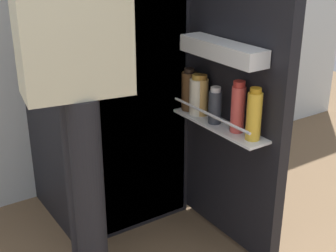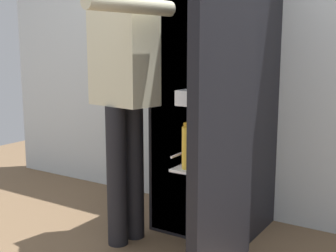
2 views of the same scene
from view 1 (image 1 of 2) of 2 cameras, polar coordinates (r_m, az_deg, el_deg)
The scene contains 2 objects.
refrigerator at distance 2.25m, azimuth -6.81°, elevation 10.15°, with size 0.69×1.19×1.80m.
person at distance 1.69m, azimuth -11.11°, elevation 9.27°, with size 0.53×0.74×1.67m.
Camera 1 is at (-0.96, -1.48, 1.36)m, focal length 49.70 mm.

